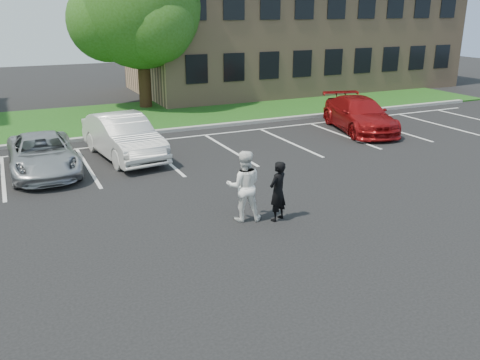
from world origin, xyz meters
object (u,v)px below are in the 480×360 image
object	(u,v)px
car_silver_minivan	(43,154)
car_white_sedan	(123,137)
car_red_compact	(359,115)
tree	(141,10)
office_building	(294,27)
man_black_suit	(278,191)
man_white_shirt	(244,186)

from	to	relation	value
car_silver_minivan	car_white_sedan	bearing A→B (deg)	13.14
car_white_sedan	car_red_compact	size ratio (longest dim) A/B	0.95
tree	car_silver_minivan	distance (m)	13.16
office_building	tree	bearing A→B (deg)	-163.10
office_building	man_black_suit	world-z (taller)	office_building
car_white_sedan	man_white_shirt	bearing A→B (deg)	-85.87
car_silver_minivan	tree	bearing A→B (deg)	58.20
office_building	tree	size ratio (longest dim) A/B	2.55
tree	man_white_shirt	size ratio (longest dim) A/B	4.56
office_building	car_silver_minivan	size ratio (longest dim) A/B	4.74
office_building	car_red_compact	xyz separation A→B (m)	(-4.37, -13.49, -3.40)
office_building	car_white_sedan	size ratio (longest dim) A/B	4.51
car_silver_minivan	man_black_suit	bearing A→B (deg)	-53.16
office_building	tree	world-z (taller)	tree
office_building	man_white_shirt	bearing A→B (deg)	-123.58
office_building	car_red_compact	world-z (taller)	office_building
tree	man_black_suit	distance (m)	18.16
man_black_suit	man_white_shirt	world-z (taller)	man_white_shirt
man_white_shirt	car_white_sedan	size ratio (longest dim) A/B	0.39
office_building	man_black_suit	distance (m)	25.00
office_building	car_red_compact	size ratio (longest dim) A/B	4.27
car_red_compact	man_black_suit	bearing A→B (deg)	-124.19
man_white_shirt	car_white_sedan	xyz separation A→B (m)	(-1.55, 7.39, -0.15)
man_white_shirt	car_red_compact	world-z (taller)	man_white_shirt
man_white_shirt	office_building	bearing A→B (deg)	-104.25
car_silver_minivan	car_white_sedan	xyz separation A→B (m)	(2.95, 0.69, 0.16)
man_black_suit	man_white_shirt	size ratio (longest dim) A/B	0.85
tree	man_black_suit	bearing A→B (deg)	-93.85
office_building	tree	xyz separation A→B (m)	(-11.77, -3.58, 1.19)
man_black_suit	car_white_sedan	world-z (taller)	man_black_suit
car_red_compact	tree	bearing A→B (deg)	140.87
tree	man_black_suit	world-z (taller)	tree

